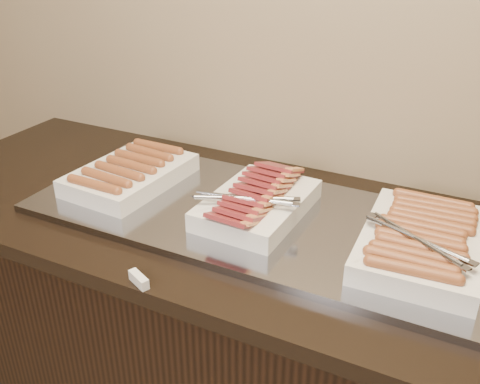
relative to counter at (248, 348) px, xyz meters
name	(u,v)px	position (x,y,z in m)	size (l,w,h in m)	color
counter	(248,348)	(0.00, 0.00, 0.00)	(2.06, 0.76, 0.90)	black
warming_tray	(259,217)	(0.03, 0.00, 0.46)	(1.20, 0.50, 0.02)	gray
dish_left	(130,173)	(-0.38, 0.00, 0.50)	(0.26, 0.36, 0.07)	silver
dish_center	(257,202)	(0.02, 0.00, 0.50)	(0.27, 0.36, 0.10)	silver
dish_right	(422,241)	(0.43, 0.00, 0.50)	(0.28, 0.39, 0.08)	silver
label_holder	(139,280)	(-0.09, -0.36, 0.46)	(0.06, 0.02, 0.02)	silver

